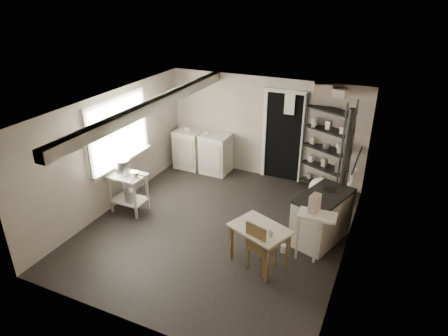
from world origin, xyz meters
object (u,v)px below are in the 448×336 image
at_px(chair, 262,243).
at_px(flour_sack, 318,189).
at_px(shelf_rack, 326,149).
at_px(stockpot, 123,167).
at_px(base_cabinets, 203,151).
at_px(prep_table, 129,193).
at_px(stove, 322,217).
at_px(work_table, 259,243).

bearing_deg(chair, flour_sack, 99.80).
bearing_deg(chair, shelf_rack, 101.34).
distance_m(stockpot, base_cabinets, 2.43).
height_order(base_cabinets, shelf_rack, shelf_rack).
bearing_deg(flour_sack, prep_table, -149.06).
xyz_separation_m(stove, work_table, (-0.76, -1.08, -0.06)).
bearing_deg(base_cabinets, prep_table, -98.95).
relative_size(base_cabinets, stove, 1.26).
bearing_deg(stockpot, flour_sack, 30.41).
height_order(stove, flour_sack, stove).
xyz_separation_m(stockpot, chair, (3.03, -0.58, -0.45)).
relative_size(stockpot, stove, 0.26).
bearing_deg(work_table, stockpot, 170.74).
height_order(stockpot, work_table, stockpot).
bearing_deg(flour_sack, base_cabinets, 172.98).
height_order(shelf_rack, work_table, shelf_rack).
relative_size(shelf_rack, stove, 1.85).
xyz_separation_m(work_table, chair, (0.08, -0.10, 0.10)).
relative_size(stockpot, shelf_rack, 0.14).
distance_m(base_cabinets, shelf_rack, 2.89).
relative_size(base_cabinets, work_table, 1.60).
height_order(base_cabinets, stove, base_cabinets).
height_order(shelf_rack, chair, shelf_rack).
xyz_separation_m(shelf_rack, chair, (-0.31, -3.04, -0.46)).
bearing_deg(prep_table, base_cabinets, 79.77).
distance_m(shelf_rack, chair, 3.09).
distance_m(stockpot, shelf_rack, 4.15).
bearing_deg(flour_sack, stove, -76.15).
height_order(stockpot, base_cabinets, stockpot).
height_order(shelf_rack, flour_sack, shelf_rack).
distance_m(prep_table, base_cabinets, 2.36).
height_order(base_cabinets, flour_sack, base_cabinets).
xyz_separation_m(base_cabinets, chair, (2.53, -2.91, 0.02)).
relative_size(stockpot, base_cabinets, 0.21).
distance_m(prep_table, stockpot, 0.55).
bearing_deg(prep_table, flour_sack, 30.94).
bearing_deg(work_table, prep_table, 170.46).
relative_size(chair, flour_sack, 1.79).
bearing_deg(prep_table, work_table, -9.54).
distance_m(shelf_rack, flour_sack, 0.86).
bearing_deg(base_cabinets, chair, -47.68).
distance_m(prep_table, chair, 3.01).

